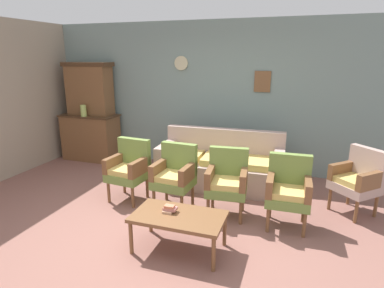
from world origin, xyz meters
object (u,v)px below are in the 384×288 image
at_px(wingback_chair_by_fireplace, 358,178).
at_px(book_stack_on_table, 169,209).
at_px(armchair_near_couch_end, 129,167).
at_px(armchair_row_middle, 288,188).
at_px(side_cabinet, 91,137).
at_px(vase_on_cabinet, 83,111).
at_px(armchair_near_cabinet, 175,174).
at_px(floral_couch, 221,166).
at_px(armchair_by_doorway, 227,179).
at_px(coffee_table, 179,219).

bearing_deg(wingback_chair_by_fireplace, book_stack_on_table, -143.12).
xyz_separation_m(armchair_near_couch_end, book_stack_on_table, (1.05, -0.97, -0.04)).
relative_size(armchair_near_couch_end, armchair_row_middle, 1.00).
bearing_deg(side_cabinet, vase_on_cabinet, -86.55).
bearing_deg(vase_on_cabinet, armchair_near_cabinet, -28.38).
relative_size(wingback_chair_by_fireplace, book_stack_on_table, 6.24).
distance_m(armchair_near_couch_end, armchair_row_middle, 2.26).
height_order(floral_couch, armchair_near_cabinet, same).
bearing_deg(armchair_near_cabinet, book_stack_on_table, -71.76).
relative_size(floral_couch, armchair_by_doorway, 2.25).
xyz_separation_m(armchair_near_couch_end, armchair_row_middle, (2.26, -0.06, 0.00)).
bearing_deg(coffee_table, armchair_near_couch_end, 139.49).
xyz_separation_m(vase_on_cabinet, wingback_chair_by_fireplace, (4.84, -0.70, -0.54)).
bearing_deg(floral_couch, armchair_near_couch_end, -140.25).
height_order(armchair_near_couch_end, armchair_near_cabinet, same).
distance_m(vase_on_cabinet, armchair_row_middle, 4.23).
distance_m(side_cabinet, book_stack_on_table, 3.69).
bearing_deg(vase_on_cabinet, wingback_chair_by_fireplace, -8.21).
distance_m(armchair_near_cabinet, coffee_table, 1.07).
xyz_separation_m(armchair_row_middle, coffee_table, (-1.10, -0.94, -0.12)).
bearing_deg(side_cabinet, floral_couch, -10.26).
xyz_separation_m(armchair_row_middle, book_stack_on_table, (-1.21, -0.91, -0.04)).
bearing_deg(armchair_by_doorway, armchair_near_cabinet, -178.82).
distance_m(floral_couch, armchair_near_cabinet, 1.08).
relative_size(armchair_by_doorway, armchair_row_middle, 1.00).
xyz_separation_m(side_cabinet, coffee_table, (2.89, -2.47, -0.09)).
distance_m(floral_couch, coffee_table, 1.95).
xyz_separation_m(wingback_chair_by_fireplace, book_stack_on_table, (-2.08, -1.56, -0.04)).
height_order(armchair_near_couch_end, armchair_by_doorway, same).
distance_m(armchair_near_couch_end, armchair_near_cabinet, 0.74).
bearing_deg(armchair_near_couch_end, floral_couch, 39.75).
distance_m(side_cabinet, armchair_near_couch_end, 2.27).
relative_size(side_cabinet, floral_couch, 0.57).
bearing_deg(side_cabinet, armchair_row_middle, -21.10).
relative_size(armchair_row_middle, book_stack_on_table, 6.24).
relative_size(vase_on_cabinet, floral_couch, 0.11).
bearing_deg(coffee_table, armchair_near_cabinet, 113.88).
relative_size(floral_couch, coffee_table, 2.02).
xyz_separation_m(wingback_chair_by_fireplace, coffee_table, (-1.96, -1.59, -0.12)).
bearing_deg(armchair_near_cabinet, coffee_table, -66.12).
bearing_deg(armchair_near_couch_end, book_stack_on_table, -42.74).
distance_m(side_cabinet, armchair_row_middle, 4.27).
xyz_separation_m(vase_on_cabinet, armchair_near_cabinet, (2.45, -1.32, -0.54)).
distance_m(coffee_table, book_stack_on_table, 0.15).
bearing_deg(armchair_row_middle, armchair_near_cabinet, 178.81).
height_order(vase_on_cabinet, book_stack_on_table, vase_on_cabinet).
relative_size(vase_on_cabinet, armchair_by_doorway, 0.25).
xyz_separation_m(armchair_near_cabinet, coffee_table, (0.43, -0.97, -0.12)).
bearing_deg(armchair_row_middle, coffee_table, -139.47).
height_order(floral_couch, book_stack_on_table, floral_couch).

